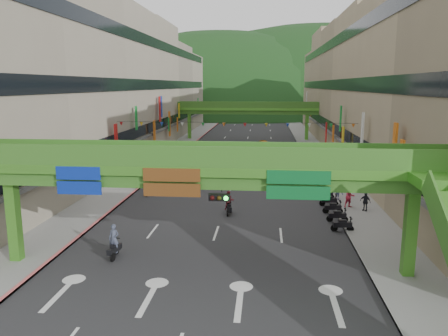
{
  "coord_description": "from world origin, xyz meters",
  "views": [
    {
      "loc": [
        3.26,
        -16.8,
        10.18
      ],
      "look_at": [
        0.0,
        18.0,
        3.5
      ],
      "focal_mm": 35.0,
      "sensor_mm": 36.0,
      "label": 1
    }
  ],
  "objects_px": {
    "overpass_near": "(219,181)",
    "car_silver": "(188,157)",
    "scooter_rider_near": "(114,242)",
    "pedestrian_red": "(350,199)",
    "car_yellow": "(264,144)",
    "scooter_rider_mid": "(229,203)"
  },
  "relations": [
    {
      "from": "overpass_near",
      "to": "car_silver",
      "type": "xyz_separation_m",
      "value": [
        -7.93,
        34.97,
        -4.53
      ]
    },
    {
      "from": "scooter_rider_mid",
      "to": "pedestrian_red",
      "type": "xyz_separation_m",
      "value": [
        9.85,
        2.43,
        -0.06
      ]
    },
    {
      "from": "scooter_rider_mid",
      "to": "pedestrian_red",
      "type": "height_order",
      "value": "scooter_rider_mid"
    },
    {
      "from": "scooter_rider_near",
      "to": "car_silver",
      "type": "bearing_deg",
      "value": 92.51
    },
    {
      "from": "scooter_rider_near",
      "to": "car_yellow",
      "type": "distance_m",
      "value": 47.42
    },
    {
      "from": "overpass_near",
      "to": "scooter_rider_mid",
      "type": "relative_size",
      "value": 14.69
    },
    {
      "from": "scooter_rider_mid",
      "to": "car_silver",
      "type": "height_order",
      "value": "scooter_rider_mid"
    },
    {
      "from": "scooter_rider_mid",
      "to": "car_yellow",
      "type": "distance_m",
      "value": 37.2
    },
    {
      "from": "car_silver",
      "to": "pedestrian_red",
      "type": "bearing_deg",
      "value": -55.72
    },
    {
      "from": "car_silver",
      "to": "car_yellow",
      "type": "distance_m",
      "value": 16.77
    },
    {
      "from": "overpass_near",
      "to": "car_silver",
      "type": "distance_m",
      "value": 36.14
    },
    {
      "from": "pedestrian_red",
      "to": "overpass_near",
      "type": "bearing_deg",
      "value": -144.87
    },
    {
      "from": "car_silver",
      "to": "pedestrian_red",
      "type": "xyz_separation_m",
      "value": [
        17.38,
        -21.32,
        0.23
      ]
    },
    {
      "from": "overpass_near",
      "to": "car_yellow",
      "type": "height_order",
      "value": "overpass_near"
    },
    {
      "from": "scooter_rider_mid",
      "to": "car_silver",
      "type": "xyz_separation_m",
      "value": [
        -7.53,
        23.75,
        -0.3
      ]
    },
    {
      "from": "scooter_rider_near",
      "to": "car_yellow",
      "type": "xyz_separation_m",
      "value": [
        8.67,
        46.61,
        -0.29
      ]
    },
    {
      "from": "scooter_rider_mid",
      "to": "pedestrian_red",
      "type": "relative_size",
      "value": 1.05
    },
    {
      "from": "overpass_near",
      "to": "car_silver",
      "type": "height_order",
      "value": "overpass_near"
    },
    {
      "from": "scooter_rider_near",
      "to": "car_yellow",
      "type": "relative_size",
      "value": 0.52
    },
    {
      "from": "car_silver",
      "to": "car_yellow",
      "type": "height_order",
      "value": "car_yellow"
    },
    {
      "from": "scooter_rider_near",
      "to": "pedestrian_red",
      "type": "bearing_deg",
      "value": 36.85
    },
    {
      "from": "car_yellow",
      "to": "pedestrian_red",
      "type": "distance_m",
      "value": 35.43
    }
  ]
}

